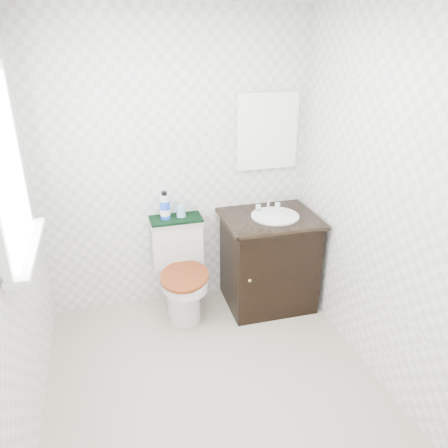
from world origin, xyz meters
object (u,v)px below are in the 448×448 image
trash_bin (182,296)px  mouthwash_bottle (165,206)px  cup (181,211)px  vanity (268,258)px  toilet (181,274)px

trash_bin → mouthwash_bottle: size_ratio=1.22×
trash_bin → mouthwash_bottle: bearing=119.4°
trash_bin → cup: size_ratio=3.01×
vanity → trash_bin: size_ratio=3.26×
cup → vanity: bearing=-16.4°
toilet → vanity: size_ratio=0.86×
trash_bin → vanity: bearing=-4.2°
toilet → mouthwash_bottle: size_ratio=3.44×
toilet → trash_bin: bearing=-90.0°
toilet → mouthwash_bottle: (-0.08, 0.13, 0.57)m
vanity → mouthwash_bottle: size_ratio=4.00×
toilet → cup: size_ratio=8.47×
trash_bin → mouthwash_bottle: (-0.08, 0.14, 0.77)m
trash_bin → cup: (0.05, 0.15, 0.71)m
toilet → trash_bin: (0.00, -0.01, -0.20)m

